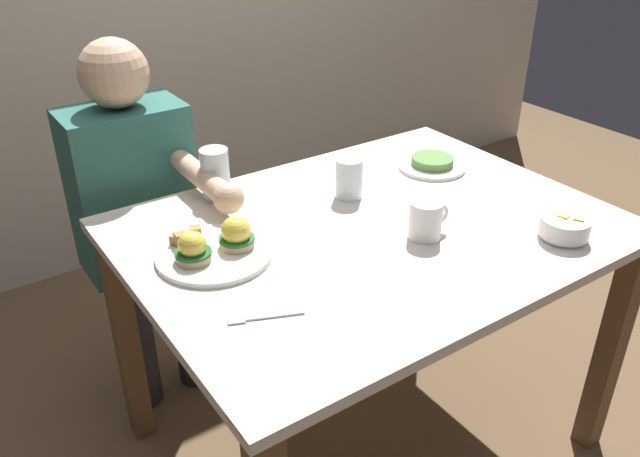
% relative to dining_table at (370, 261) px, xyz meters
% --- Properties ---
extents(ground_plane, '(6.00, 6.00, 0.00)m').
position_rel_dining_table_xyz_m(ground_plane, '(0.00, 0.00, -0.63)').
color(ground_plane, brown).
extents(dining_table, '(1.20, 0.90, 0.74)m').
position_rel_dining_table_xyz_m(dining_table, '(0.00, 0.00, 0.00)').
color(dining_table, silver).
rests_on(dining_table, ground_plane).
extents(eggs_benedict_plate, '(0.27, 0.27, 0.09)m').
position_rel_dining_table_xyz_m(eggs_benedict_plate, '(-0.39, 0.09, 0.13)').
color(eggs_benedict_plate, white).
rests_on(eggs_benedict_plate, dining_table).
extents(fruit_bowl, '(0.12, 0.12, 0.06)m').
position_rel_dining_table_xyz_m(fruit_bowl, '(0.34, -0.31, 0.14)').
color(fruit_bowl, white).
rests_on(fruit_bowl, dining_table).
extents(coffee_mug, '(0.11, 0.08, 0.09)m').
position_rel_dining_table_xyz_m(coffee_mug, '(0.07, -0.12, 0.16)').
color(coffee_mug, white).
rests_on(coffee_mug, dining_table).
extents(fork, '(0.15, 0.08, 0.00)m').
position_rel_dining_table_xyz_m(fork, '(-0.42, -0.18, 0.11)').
color(fork, silver).
rests_on(fork, dining_table).
extents(water_glass_near, '(0.07, 0.07, 0.11)m').
position_rel_dining_table_xyz_m(water_glass_near, '(0.05, 0.16, 0.15)').
color(water_glass_near, silver).
rests_on(water_glass_near, dining_table).
extents(water_glass_far, '(0.08, 0.08, 0.14)m').
position_rel_dining_table_xyz_m(water_glass_far, '(-0.25, 0.36, 0.17)').
color(water_glass_far, silver).
rests_on(water_glass_far, dining_table).
extents(side_plate, '(0.20, 0.20, 0.04)m').
position_rel_dining_table_xyz_m(side_plate, '(0.37, 0.18, 0.12)').
color(side_plate, white).
rests_on(side_plate, dining_table).
extents(diner_person, '(0.34, 0.54, 1.14)m').
position_rel_dining_table_xyz_m(diner_person, '(-0.40, 0.60, 0.02)').
color(diner_person, '#33333D').
rests_on(diner_person, ground_plane).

